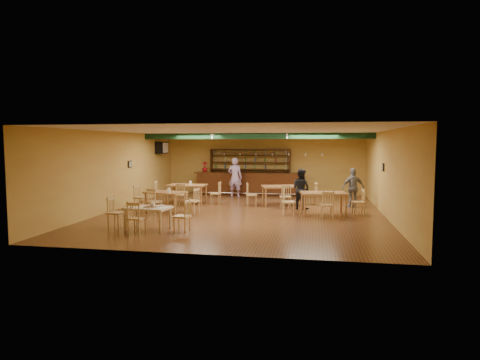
% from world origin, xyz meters
% --- Properties ---
extents(floor, '(12.00, 12.00, 0.00)m').
position_xyz_m(floor, '(0.00, 0.00, 0.00)').
color(floor, '#4F2916').
rests_on(floor, ground).
extents(ceiling_beam, '(10.00, 0.30, 0.25)m').
position_xyz_m(ceiling_beam, '(0.00, 2.80, 2.87)').
color(ceiling_beam, black).
rests_on(ceiling_beam, ceiling).
extents(track_rail_left, '(0.05, 2.50, 0.05)m').
position_xyz_m(track_rail_left, '(-1.80, 3.40, 2.94)').
color(track_rail_left, silver).
rests_on(track_rail_left, ceiling).
extents(track_rail_right, '(0.05, 2.50, 0.05)m').
position_xyz_m(track_rail_right, '(1.40, 3.40, 2.94)').
color(track_rail_right, silver).
rests_on(track_rail_right, ceiling).
extents(ac_unit, '(0.34, 0.70, 0.48)m').
position_xyz_m(ac_unit, '(-4.80, 4.20, 2.35)').
color(ac_unit, silver).
rests_on(ac_unit, wall_left).
extents(picture_left, '(0.04, 0.34, 0.28)m').
position_xyz_m(picture_left, '(-4.97, 1.00, 1.70)').
color(picture_left, black).
rests_on(picture_left, wall_left).
extents(picture_right, '(0.04, 0.34, 0.28)m').
position_xyz_m(picture_right, '(4.97, 0.50, 1.70)').
color(picture_right, black).
rests_on(picture_right, wall_right).
extents(bar_counter, '(5.31, 0.85, 1.13)m').
position_xyz_m(bar_counter, '(-0.69, 5.15, 0.56)').
color(bar_counter, '#35180A').
rests_on(bar_counter, ground).
extents(back_bar_hutch, '(4.11, 0.40, 2.28)m').
position_xyz_m(back_bar_hutch, '(-0.69, 5.78, 1.14)').
color(back_bar_hutch, '#35180A').
rests_on(back_bar_hutch, ground).
extents(poinsettia, '(0.36, 0.36, 0.50)m').
position_xyz_m(poinsettia, '(-2.89, 5.15, 1.38)').
color(poinsettia, '#9F0E16').
rests_on(poinsettia, bar_counter).
extents(dining_table_a, '(1.61, 0.97, 0.81)m').
position_xyz_m(dining_table_a, '(-2.80, 1.88, 0.40)').
color(dining_table_a, olive).
rests_on(dining_table_a, ground).
extents(dining_table_b, '(1.83, 1.37, 0.81)m').
position_xyz_m(dining_table_b, '(1.24, 2.00, 0.41)').
color(dining_table_b, olive).
rests_on(dining_table_b, ground).
extents(dining_table_c, '(1.66, 1.24, 0.74)m').
position_xyz_m(dining_table_c, '(-2.97, -0.26, 0.37)').
color(dining_table_c, olive).
rests_on(dining_table_c, ground).
extents(dining_table_d, '(1.73, 1.19, 0.80)m').
position_xyz_m(dining_table_d, '(2.88, 0.02, 0.40)').
color(dining_table_d, olive).
rests_on(dining_table_d, ground).
extents(near_table, '(1.35, 0.94, 0.68)m').
position_xyz_m(near_table, '(-2.27, -3.61, 0.34)').
color(near_table, '#C6B284').
rests_on(near_table, ground).
extents(pizza_tray, '(0.49, 0.49, 0.01)m').
position_xyz_m(pizza_tray, '(-2.18, -3.61, 0.69)').
color(pizza_tray, silver).
rests_on(pizza_tray, near_table).
extents(parmesan_shaker, '(0.08, 0.08, 0.11)m').
position_xyz_m(parmesan_shaker, '(-2.68, -3.75, 0.73)').
color(parmesan_shaker, '#EAE5C6').
rests_on(parmesan_shaker, near_table).
extents(napkin_stack, '(0.24, 0.21, 0.03)m').
position_xyz_m(napkin_stack, '(-1.95, -3.43, 0.69)').
color(napkin_stack, white).
rests_on(napkin_stack, near_table).
extents(pizza_server, '(0.33, 0.22, 0.00)m').
position_xyz_m(pizza_server, '(-2.04, -3.57, 0.70)').
color(pizza_server, silver).
rests_on(pizza_server, pizza_tray).
extents(side_plate, '(0.24, 0.24, 0.01)m').
position_xyz_m(side_plate, '(-1.77, -3.79, 0.69)').
color(side_plate, white).
rests_on(side_plate, near_table).
extents(patron_bar, '(0.74, 0.53, 1.89)m').
position_xyz_m(patron_bar, '(-1.19, 4.33, 0.95)').
color(patron_bar, '#9055B8').
rests_on(patron_bar, ground).
extents(patron_right_a, '(0.97, 0.93, 1.57)m').
position_xyz_m(patron_right_a, '(2.04, 1.20, 0.78)').
color(patron_right_a, black).
rests_on(patron_right_a, ground).
extents(patron_right_b, '(0.99, 0.65, 1.57)m').
position_xyz_m(patron_right_b, '(4.08, 2.02, 0.78)').
color(patron_right_b, slate).
rests_on(patron_right_b, ground).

